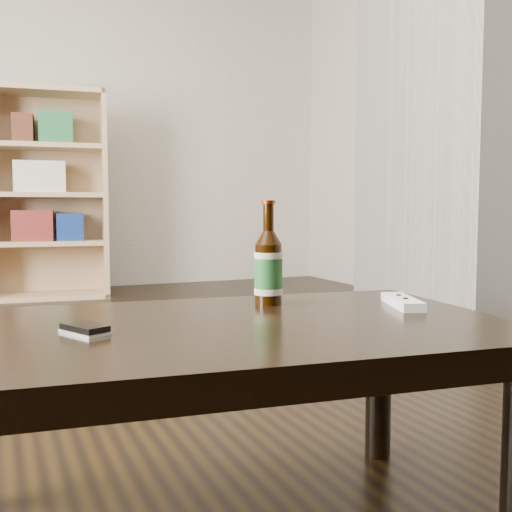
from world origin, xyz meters
name	(u,v)px	position (x,y,z in m)	size (l,w,h in m)	color
floor	(67,414)	(0.00, 0.00, -0.01)	(5.00, 6.00, 0.01)	black
wall_back	(17,111)	(0.00, 3.01, 1.35)	(5.00, 0.02, 2.70)	silver
chimney_breast	(429,93)	(2.35, 1.20, 1.35)	(0.30, 1.20, 2.70)	beige
bookshelf	(48,191)	(0.17, 2.55, 0.75)	(0.81, 0.44, 1.44)	tan
coffee_table	(219,353)	(0.19, -0.84, 0.36)	(1.16, 0.75, 0.41)	black
beer_bottle	(268,268)	(0.37, -0.67, 0.49)	(0.07, 0.07, 0.23)	black
phone	(85,329)	(-0.05, -0.83, 0.42)	(0.08, 0.10, 0.02)	#B7B7B9
remote	(402,302)	(0.62, -0.81, 0.42)	(0.11, 0.18, 0.02)	white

